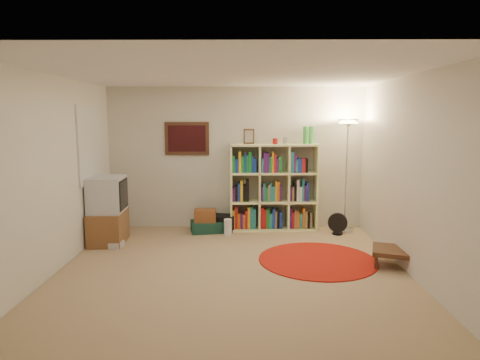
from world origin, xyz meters
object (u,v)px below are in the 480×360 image
at_px(bookshelf, 272,188).
at_px(suitcase, 208,226).
at_px(floor_lamp, 347,139).
at_px(tv_stand, 108,211).
at_px(side_table, 393,252).
at_px(floor_fan, 338,224).

xyz_separation_m(bookshelf, suitcase, (-1.11, -0.19, -0.64)).
height_order(bookshelf, suitcase, bookshelf).
height_order(floor_lamp, suitcase, floor_lamp).
bearing_deg(suitcase, tv_stand, -168.28).
relative_size(floor_lamp, side_table, 3.00).
relative_size(bookshelf, floor_fan, 4.85).
bearing_deg(side_table, floor_lamp, 97.79).
height_order(floor_lamp, floor_fan, floor_lamp).
bearing_deg(side_table, bookshelf, 128.10).
xyz_separation_m(floor_lamp, tv_stand, (-3.88, -0.70, -1.11)).
height_order(bookshelf, side_table, bookshelf).
relative_size(tv_stand, suitcase, 1.60).
height_order(bookshelf, tv_stand, bookshelf).
xyz_separation_m(floor_lamp, floor_fan, (-0.16, -0.20, -1.43)).
xyz_separation_m(bookshelf, floor_fan, (1.09, -0.36, -0.54)).
bearing_deg(bookshelf, side_table, -53.90).
relative_size(floor_fan, suitcase, 0.57).
relative_size(bookshelf, floor_lamp, 0.93).
bearing_deg(tv_stand, suitcase, 21.14).
height_order(tv_stand, suitcase, tv_stand).
bearing_deg(bookshelf, floor_lamp, -9.40).
bearing_deg(tv_stand, side_table, -16.73).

